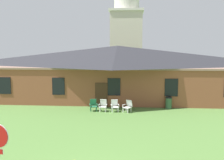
{
  "coord_description": "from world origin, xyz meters",
  "views": [
    {
      "loc": [
        1.64,
        -8.66,
        5.03
      ],
      "look_at": [
        0.26,
        8.5,
        2.99
      ],
      "focal_mm": 42.61,
      "sensor_mm": 36.0,
      "label": 1
    }
  ],
  "objects_px": {
    "lawn_chair_middle": "(128,106)",
    "lawn_chair_by_porch": "(93,105)",
    "lawn_chair_left_end": "(115,105)",
    "trash_bin": "(169,103)",
    "lawn_chair_near_door": "(103,105)"
  },
  "relations": [
    {
      "from": "lawn_chair_by_porch",
      "to": "trash_bin",
      "type": "height_order",
      "value": "trash_bin"
    },
    {
      "from": "lawn_chair_near_door",
      "to": "trash_bin",
      "type": "distance_m",
      "value": 5.56
    },
    {
      "from": "lawn_chair_left_end",
      "to": "lawn_chair_middle",
      "type": "relative_size",
      "value": 1.0
    },
    {
      "from": "lawn_chair_near_door",
      "to": "lawn_chair_left_end",
      "type": "distance_m",
      "value": 0.94
    },
    {
      "from": "lawn_chair_by_porch",
      "to": "lawn_chair_left_end",
      "type": "relative_size",
      "value": 1.0
    },
    {
      "from": "lawn_chair_left_end",
      "to": "lawn_chair_middle",
      "type": "xyz_separation_m",
      "value": [
        1.06,
        -0.06,
        0.0
      ]
    },
    {
      "from": "lawn_chair_by_porch",
      "to": "lawn_chair_near_door",
      "type": "bearing_deg",
      "value": -3.92
    },
    {
      "from": "lawn_chair_near_door",
      "to": "trash_bin",
      "type": "xyz_separation_m",
      "value": [
        5.39,
        1.38,
        -0.0
      ]
    },
    {
      "from": "lawn_chair_left_end",
      "to": "trash_bin",
      "type": "distance_m",
      "value": 4.67
    },
    {
      "from": "lawn_chair_middle",
      "to": "trash_bin",
      "type": "height_order",
      "value": "trash_bin"
    },
    {
      "from": "lawn_chair_by_porch",
      "to": "lawn_chair_near_door",
      "type": "distance_m",
      "value": 0.81
    },
    {
      "from": "lawn_chair_middle",
      "to": "trash_bin",
      "type": "relative_size",
      "value": 0.98
    },
    {
      "from": "lawn_chair_middle",
      "to": "trash_bin",
      "type": "distance_m",
      "value": 3.69
    },
    {
      "from": "lawn_chair_middle",
      "to": "lawn_chair_by_porch",
      "type": "bearing_deg",
      "value": 176.86
    },
    {
      "from": "lawn_chair_by_porch",
      "to": "lawn_chair_middle",
      "type": "distance_m",
      "value": 2.81
    }
  ]
}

